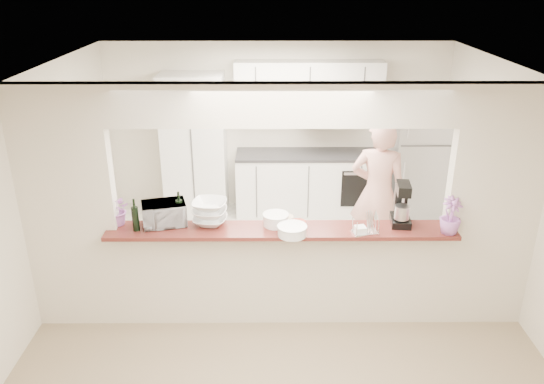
{
  "coord_description": "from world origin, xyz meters",
  "views": [
    {
      "loc": [
        -0.12,
        -4.67,
        3.41
      ],
      "look_at": [
        -0.09,
        0.3,
        1.33
      ],
      "focal_mm": 35.0,
      "sensor_mm": 36.0,
      "label": 1
    }
  ],
  "objects_px": {
    "toaster_oven": "(164,214)",
    "person": "(378,194)",
    "stand_mixer": "(401,205)",
    "refrigerator": "(417,160)"
  },
  "relations": [
    {
      "from": "toaster_oven",
      "to": "person",
      "type": "distance_m",
      "value": 2.65
    },
    {
      "from": "person",
      "to": "toaster_oven",
      "type": "bearing_deg",
      "value": 43.34
    },
    {
      "from": "toaster_oven",
      "to": "stand_mixer",
      "type": "height_order",
      "value": "stand_mixer"
    },
    {
      "from": "stand_mixer",
      "to": "person",
      "type": "distance_m",
      "value": 1.23
    },
    {
      "from": "refrigerator",
      "to": "toaster_oven",
      "type": "relative_size",
      "value": 4.05
    },
    {
      "from": "toaster_oven",
      "to": "stand_mixer",
      "type": "distance_m",
      "value": 2.33
    },
    {
      "from": "refrigerator",
      "to": "toaster_oven",
      "type": "xyz_separation_m",
      "value": [
        -3.2,
        -2.6,
        0.36
      ]
    },
    {
      "from": "stand_mixer",
      "to": "person",
      "type": "height_order",
      "value": "person"
    },
    {
      "from": "refrigerator",
      "to": "person",
      "type": "xyz_separation_m",
      "value": [
        -0.85,
        -1.41,
        0.06
      ]
    },
    {
      "from": "refrigerator",
      "to": "stand_mixer",
      "type": "relative_size",
      "value": 3.92
    }
  ]
}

